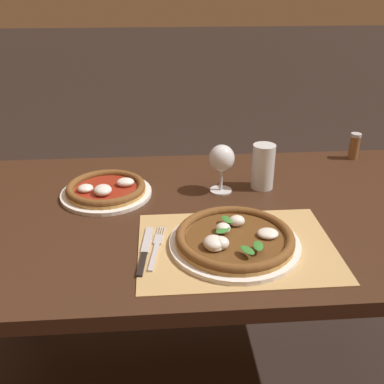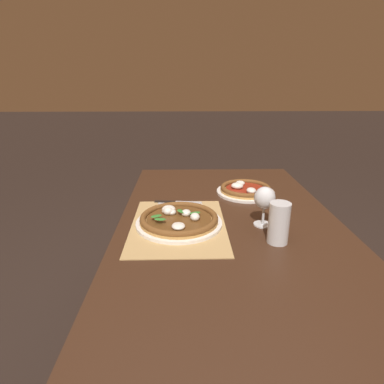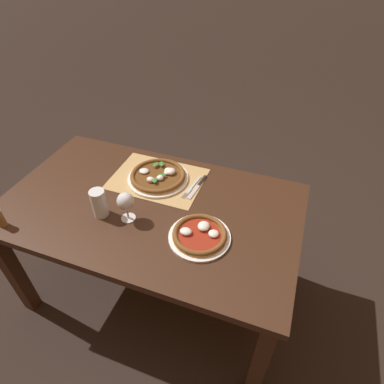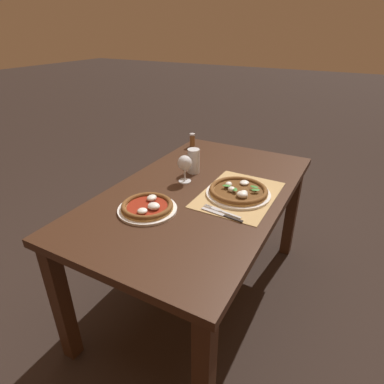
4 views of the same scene
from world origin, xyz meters
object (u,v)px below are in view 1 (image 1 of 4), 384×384
at_px(fork, 156,247).
at_px(pizza_far, 106,190).
at_px(pint_glass, 263,167).
at_px(pepper_shaker, 354,146).
at_px(pizza_near, 234,239).
at_px(wine_glass, 222,160).
at_px(knife, 145,250).

bearing_deg(fork, pizza_far, 115.96).
bearing_deg(pint_glass, fork, -135.44).
bearing_deg(pint_glass, pepper_shaker, 29.44).
distance_m(pizza_near, pizza_far, 0.48).
height_order(pizza_near, pepper_shaker, pepper_shaker).
bearing_deg(pepper_shaker, wine_glass, -155.57).
distance_m(pint_glass, fork, 0.48).
relative_size(knife, pepper_shaker, 2.22).
relative_size(wine_glass, fork, 0.77).
bearing_deg(knife, pizza_far, 111.03).
distance_m(pizza_far, pepper_shaker, 0.92).
distance_m(wine_glass, fork, 0.39).
relative_size(fork, knife, 0.93).
xyz_separation_m(knife, pepper_shaker, (0.76, 0.57, 0.04)).
distance_m(pizza_near, pint_glass, 0.37).
distance_m(pint_glass, pepper_shaker, 0.45).
bearing_deg(pepper_shaker, pint_glass, -150.56).
xyz_separation_m(pizza_far, wine_glass, (0.36, 0.00, 0.09)).
bearing_deg(pizza_near, pint_glass, 66.91).
xyz_separation_m(wine_glass, pint_glass, (0.14, 0.02, -0.04)).
height_order(pint_glass, pepper_shaker, pint_glass).
xyz_separation_m(fork, knife, (-0.03, -0.01, 0.00)).
bearing_deg(pepper_shaker, fork, -142.77).
bearing_deg(wine_glass, pizza_far, -179.59).
bearing_deg(pizza_far, wine_glass, 0.41).
xyz_separation_m(pizza_near, pizza_far, (-0.35, 0.32, -0.00)).
xyz_separation_m(wine_glass, fork, (-0.21, -0.32, -0.10)).
bearing_deg(pint_glass, pizza_far, -177.57).
bearing_deg(fork, knife, -158.72).
relative_size(pizza_near, fork, 1.66).
xyz_separation_m(pizza_near, pint_glass, (0.15, 0.34, 0.05)).
height_order(wine_glass, pint_glass, wine_glass).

